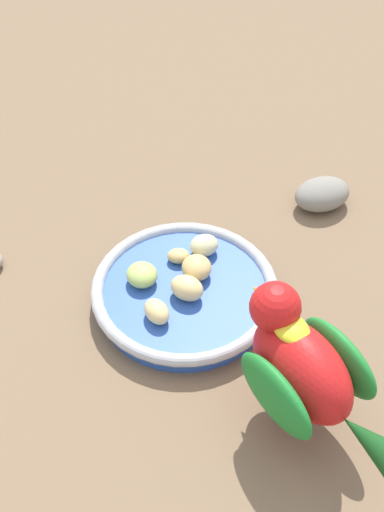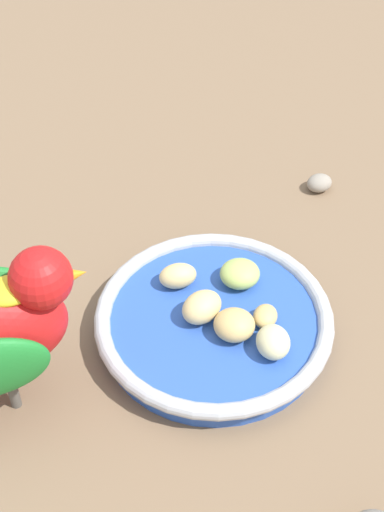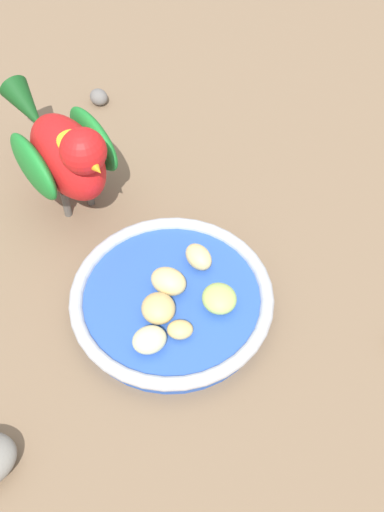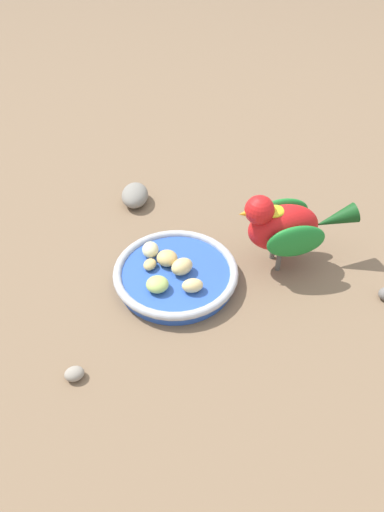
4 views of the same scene
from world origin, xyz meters
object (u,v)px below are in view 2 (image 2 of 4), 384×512
object	(u,v)px
apple_piece_1	(273,342)
apple_piece_3	(240,274)
apple_piece_5	(178,276)
apple_piece_0	(202,307)
apple_piece_2	(265,316)
pebble_0	(319,183)
apple_piece_4	(234,325)
feeding_bowl	(214,322)

from	to	relation	value
apple_piece_1	apple_piece_3	distance (m)	0.08
apple_piece_5	apple_piece_0	bearing A→B (deg)	128.76
apple_piece_2	pebble_0	xyz separation A→B (m)	(-0.04, -0.22, -0.02)
apple_piece_0	pebble_0	distance (m)	0.25
apple_piece_4	apple_piece_0	bearing A→B (deg)	-24.54
apple_piece_3	apple_piece_1	bearing A→B (deg)	117.11
apple_piece_0	apple_piece_4	world-z (taller)	apple_piece_0
apple_piece_2	apple_piece_5	bearing A→B (deg)	-20.22
apple_piece_3	pebble_0	xyz separation A→B (m)	(-0.06, -0.18, -0.02)
feeding_bowl	apple_piece_5	xyz separation A→B (m)	(0.04, -0.03, 0.02)
apple_piece_1	apple_piece_4	xyz separation A→B (m)	(0.03, -0.01, 0.00)
apple_piece_5	apple_piece_3	bearing A→B (deg)	-166.78
apple_piece_5	feeding_bowl	bearing A→B (deg)	139.15
apple_piece_0	apple_piece_2	size ratio (longest dim) A/B	1.47
apple_piece_2	apple_piece_5	distance (m)	0.09
feeding_bowl	apple_piece_3	bearing A→B (deg)	-109.06
feeding_bowl	pebble_0	xyz separation A→B (m)	(-0.08, -0.22, -0.01)
apple_piece_2	apple_piece_3	bearing A→B (deg)	-56.97
feeding_bowl	apple_piece_3	xyz separation A→B (m)	(-0.02, -0.05, 0.02)
apple_piece_3	apple_piece_5	world-z (taller)	same
apple_piece_1	apple_piece_4	bearing A→B (deg)	-19.95
apple_piece_1	apple_piece_2	world-z (taller)	apple_piece_1
feeding_bowl	apple_piece_4	bearing A→B (deg)	142.04
apple_piece_5	apple_piece_4	bearing A→B (deg)	140.10
apple_piece_0	apple_piece_5	size ratio (longest dim) A/B	1.11
apple_piece_0	apple_piece_1	world-z (taller)	apple_piece_0
apple_piece_1	apple_piece_5	bearing A→B (deg)	-33.48
feeding_bowl	apple_piece_3	world-z (taller)	apple_piece_3
apple_piece_1	apple_piece_0	bearing A→B (deg)	-22.14
apple_piece_5	apple_piece_1	bearing A→B (deg)	146.52
apple_piece_3	apple_piece_4	world-z (taller)	apple_piece_4
feeding_bowl	apple_piece_2	size ratio (longest dim) A/B	8.14
apple_piece_0	apple_piece_1	size ratio (longest dim) A/B	1.13
apple_piece_0	pebble_0	size ratio (longest dim) A/B	1.36
feeding_bowl	apple_piece_4	distance (m)	0.03
apple_piece_0	apple_piece_5	xyz separation A→B (m)	(0.03, -0.04, -0.00)
pebble_0	feeding_bowl	bearing A→B (deg)	70.18
feeding_bowl	apple_piece_5	bearing A→B (deg)	-40.85
apple_piece_1	pebble_0	xyz separation A→B (m)	(-0.03, -0.25, -0.03)
apple_piece_0	apple_piece_3	size ratio (longest dim) A/B	1.04
apple_piece_1	apple_piece_5	xyz separation A→B (m)	(0.09, -0.06, -0.00)
feeding_bowl	apple_piece_4	xyz separation A→B (m)	(-0.02, 0.02, 0.02)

